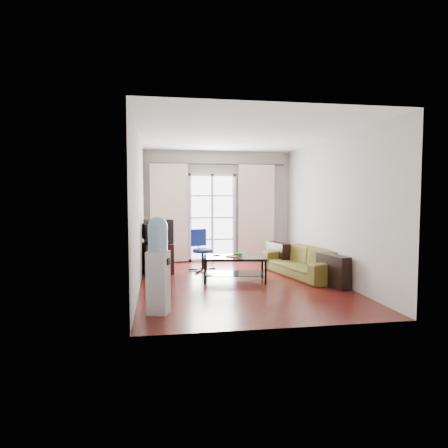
# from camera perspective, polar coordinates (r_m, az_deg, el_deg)

# --- Properties ---
(floor) EXTENTS (5.20, 5.20, 0.00)m
(floor) POSITION_cam_1_polar(r_m,az_deg,el_deg) (7.48, 2.14, -8.36)
(floor) COLOR #531813
(floor) RESTS_ON ground
(ceiling) EXTENTS (5.20, 5.20, 0.00)m
(ceiling) POSITION_cam_1_polar(r_m,az_deg,el_deg) (7.39, 2.19, 12.54)
(ceiling) COLOR white
(ceiling) RESTS_ON wall_back
(wall_back) EXTENTS (3.60, 0.02, 2.70)m
(wall_back) POSITION_cam_1_polar(r_m,az_deg,el_deg) (9.87, -0.88, 2.54)
(wall_back) COLOR #B3B2AA
(wall_back) RESTS_ON floor
(wall_front) EXTENTS (3.60, 0.02, 2.70)m
(wall_front) POSITION_cam_1_polar(r_m,az_deg,el_deg) (4.80, 8.44, 0.95)
(wall_front) COLOR #B3B2AA
(wall_front) RESTS_ON floor
(wall_left) EXTENTS (0.02, 5.20, 2.70)m
(wall_left) POSITION_cam_1_polar(r_m,az_deg,el_deg) (7.17, -12.07, 1.90)
(wall_left) COLOR #B3B2AA
(wall_left) RESTS_ON floor
(wall_right) EXTENTS (0.02, 5.20, 2.70)m
(wall_right) POSITION_cam_1_polar(r_m,az_deg,el_deg) (7.88, 15.10, 2.03)
(wall_right) COLOR #B3B2AA
(wall_right) RESTS_ON floor
(french_door) EXTENTS (1.16, 0.06, 2.15)m
(french_door) POSITION_cam_1_polar(r_m,az_deg,el_deg) (9.81, -1.70, 0.92)
(french_door) COLOR white
(french_door) RESTS_ON wall_back
(curtain_rod) EXTENTS (3.30, 0.04, 0.04)m
(curtain_rod) POSITION_cam_1_polar(r_m,az_deg,el_deg) (9.80, -0.80, 8.55)
(curtain_rod) COLOR #4C3F2D
(curtain_rod) RESTS_ON wall_back
(curtain_left) EXTENTS (0.90, 0.07, 2.35)m
(curtain_left) POSITION_cam_1_polar(r_m,az_deg,el_deg) (9.65, -7.84, 1.58)
(curtain_left) COLOR #FFEDCD
(curtain_left) RESTS_ON curtain_rod
(curtain_right) EXTENTS (0.90, 0.07, 2.35)m
(curtain_right) POSITION_cam_1_polar(r_m,az_deg,el_deg) (9.95, 4.64, 1.67)
(curtain_right) COLOR #FFEDCD
(curtain_right) RESTS_ON curtain_rod
(radiator) EXTENTS (0.64, 0.12, 0.64)m
(radiator) POSITION_cam_1_polar(r_m,az_deg,el_deg) (10.01, 3.75, -3.31)
(radiator) COLOR gray
(radiator) RESTS_ON floor
(sofa) EXTENTS (2.28, 1.57, 0.57)m
(sofa) POSITION_cam_1_polar(r_m,az_deg,el_deg) (8.18, 11.10, -5.32)
(sofa) COLOR brown
(sofa) RESTS_ON floor
(coffee_table) EXTENTS (1.25, 0.84, 0.47)m
(coffee_table) POSITION_cam_1_polar(r_m,az_deg,el_deg) (7.55, 1.53, -5.91)
(coffee_table) COLOR silver
(coffee_table) RESTS_ON floor
(bowl) EXTENTS (0.35, 0.35, 0.05)m
(bowl) POSITION_cam_1_polar(r_m,az_deg,el_deg) (7.62, 1.98, -4.35)
(bowl) COLOR #348F40
(bowl) RESTS_ON coffee_table
(book) EXTENTS (0.37, 0.37, 0.02)m
(book) POSITION_cam_1_polar(r_m,az_deg,el_deg) (7.40, 0.76, -4.71)
(book) COLOR maroon
(book) RESTS_ON coffee_table
(remote) EXTENTS (0.15, 0.07, 0.02)m
(remote) POSITION_cam_1_polar(r_m,az_deg,el_deg) (7.63, -1.05, -4.47)
(remote) COLOR black
(remote) RESTS_ON coffee_table
(tv_stand) EXTENTS (0.67, 0.91, 0.62)m
(tv_stand) POSITION_cam_1_polar(r_m,az_deg,el_deg) (8.57, -9.48, -4.74)
(tv_stand) COLOR black
(tv_stand) RESTS_ON floor
(crt_tv) EXTENTS (0.65, 0.66, 0.50)m
(crt_tv) POSITION_cam_1_polar(r_m,az_deg,el_deg) (8.49, -9.52, -1.03)
(crt_tv) COLOR black
(crt_tv) RESTS_ON tv_stand
(task_chair) EXTENTS (0.77, 0.77, 0.89)m
(task_chair) POSITION_cam_1_polar(r_m,az_deg,el_deg) (8.60, -3.16, -4.96)
(task_chair) COLOR black
(task_chair) RESTS_ON floor
(water_cooler) EXTENTS (0.34, 0.34, 1.33)m
(water_cooler) POSITION_cam_1_polar(r_m,az_deg,el_deg) (5.51, -9.39, -5.53)
(water_cooler) COLOR silver
(water_cooler) RESTS_ON floor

